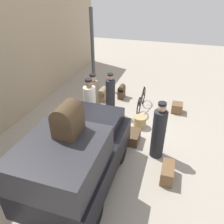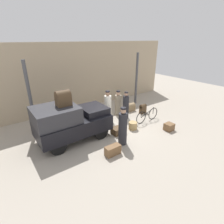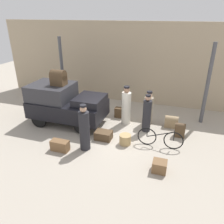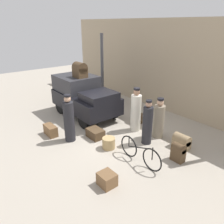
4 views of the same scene
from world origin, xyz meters
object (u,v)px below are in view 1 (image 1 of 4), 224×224
Objects in this scene: suitcase_black_upright at (177,108)px; suitcase_tan_flat at (72,123)px; bicycle at (141,100)px; porter_lifting_near_truck at (90,105)px; trunk_large_brown at (103,94)px; conductor_in_dark_uniform at (110,96)px; porter_standing_middle at (159,133)px; trunk_umber_medium at (132,137)px; trunk_wicker_pale at (167,172)px; trunk_barrel_dark at (121,91)px; truck at (77,156)px; trunk_on_truck_roof at (68,119)px; wicker_basket at (140,122)px; porter_with_bicycle at (93,95)px.

suitcase_tan_flat is at bearing 124.07° from suitcase_black_upright.
porter_lifting_near_truck is at bearing 138.63° from bicycle.
conductor_in_dark_uniform is at bearing -146.10° from trunk_large_brown.
porter_standing_middle is 2.68× the size of trunk_umber_medium.
trunk_umber_medium is at bearing 44.59° from trunk_wicker_pale.
porter_lifting_near_truck is 1.15m from conductor_in_dark_uniform.
porter_standing_middle is 4.09m from trunk_barrel_dark.
truck is 7.42× the size of suitcase_black_upright.
suitcase_tan_flat is at bearing 81.00° from porter_standing_middle.
trunk_on_truck_roof reaches higher than bicycle.
trunk_on_truck_roof is (-3.43, 1.00, 2.02)m from wicker_basket.
suitcase_tan_flat is 2.25m from trunk_umber_medium.
suitcase_black_upright is (1.53, -1.27, -0.01)m from wicker_basket.
trunk_wicker_pale is at bearing -130.90° from porter_with_bicycle.
porter_lifting_near_truck is 1.14× the size of porter_with_bicycle.
truck is 5.07m from trunk_large_brown.
trunk_on_truck_roof is at bearing 163.78° from wicker_basket.
suitcase_black_upright is 5.82m from trunk_on_truck_roof.
bicycle reaches higher than trunk_umber_medium.
truck is 5.04× the size of trunk_wicker_pale.
porter_lifting_near_truck is at bearing -172.71° from trunk_large_brown.
bicycle is 2.82× the size of trunk_barrel_dark.
porter_lifting_near_truck reaches higher than suitcase_black_upright.
trunk_umber_medium is at bearing -106.99° from porter_lifting_near_truck.
bicycle is 3.52× the size of suitcase_tan_flat.
trunk_wicker_pale is at bearing -111.16° from suitcase_tan_flat.
trunk_umber_medium is at bearing -127.57° from porter_with_bicycle.
trunk_umber_medium is 1.00× the size of trunk_wicker_pale.
suitcase_tan_flat is at bearing 111.28° from wicker_basket.
porter_with_bicycle is at bearing 93.96° from conductor_in_dark_uniform.
trunk_umber_medium is at bearing -158.46° from trunk_barrel_dark.
truck is at bearing -167.68° from trunk_large_brown.
trunk_on_truck_roof reaches higher than suitcase_tan_flat.
bicycle is 0.96× the size of porter_standing_middle.
trunk_barrel_dark is at bearing 30.91° from porter_standing_middle.
trunk_umber_medium is 3.33m from trunk_on_truck_roof.
truck is at bearing 158.02° from trunk_umber_medium.
porter_with_bicycle is 4.39m from trunk_on_truck_roof.
porter_lifting_near_truck reaches higher than suitcase_tan_flat.
truck is 5.33m from suitcase_black_upright.
trunk_wicker_pale is (-0.88, -0.42, -0.64)m from porter_standing_middle.
porter_lifting_near_truck is 2.94× the size of trunk_barrel_dark.
trunk_umber_medium is (0.44, 0.88, -0.68)m from porter_standing_middle.
porter_standing_middle reaches higher than suitcase_tan_flat.
wicker_basket is 0.97m from trunk_umber_medium.
conductor_in_dark_uniform is 3.92m from trunk_wicker_pale.
porter_standing_middle is (-1.41, -0.80, 0.65)m from wicker_basket.
conductor_in_dark_uniform is at bearing 109.22° from suitcase_black_upright.
suitcase_black_upright is at bearing -83.26° from bicycle.
truck is 5.02× the size of trunk_on_truck_roof.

